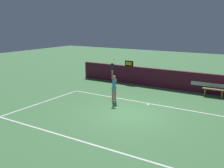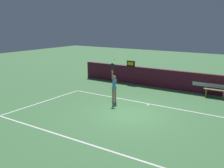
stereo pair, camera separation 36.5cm
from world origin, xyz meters
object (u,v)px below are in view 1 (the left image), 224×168
object	(u,v)px
tennis_ball	(114,59)
courtside_bench_near	(214,91)
tennis_player	(114,86)
speed_display	(129,63)

from	to	relation	value
tennis_ball	courtside_bench_near	xyz separation A→B (m)	(4.72, 4.25, -2.15)
tennis_player	tennis_ball	size ratio (longest dim) A/B	34.47
speed_display	courtside_bench_near	size ratio (longest dim) A/B	0.48
speed_display	courtside_bench_near	world-z (taller)	speed_display
speed_display	tennis_ball	world-z (taller)	tennis_ball
speed_display	tennis_player	distance (m)	5.03
tennis_player	speed_display	bearing A→B (deg)	108.06
tennis_ball	tennis_player	bearing A→B (deg)	130.15
speed_display	tennis_ball	size ratio (longest dim) A/B	9.84
tennis_ball	courtside_bench_near	size ratio (longest dim) A/B	0.05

